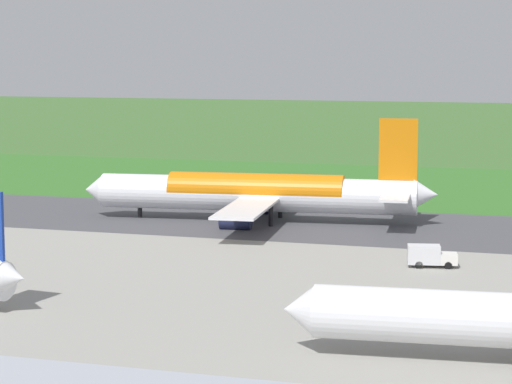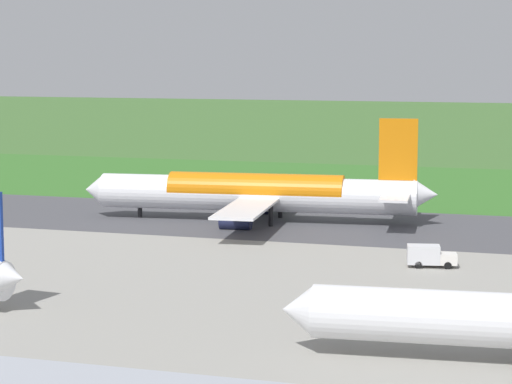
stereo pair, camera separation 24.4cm
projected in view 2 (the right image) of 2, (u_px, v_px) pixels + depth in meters
The scene contains 8 objects.
ground_plane at pixel (246, 221), 157.42m from camera, with size 800.00×800.00×0.00m, color #3D662D.
runway_asphalt at pixel (246, 221), 157.42m from camera, with size 600.00×31.62×0.06m, color #47474C.
apron_concrete at pixel (64, 314), 101.29m from camera, with size 440.00×110.00×0.05m, color gray.
grass_verge_foreground at pixel (314, 186), 198.61m from camera, with size 600.00×80.00×0.04m, color #346B27.
airliner_main at pixel (258, 193), 156.31m from camera, with size 54.15×44.38×15.88m.
service_truck_baggage at pixel (429, 256), 123.14m from camera, with size 6.12×3.32×2.65m.
no_stopping_sign at pixel (410, 183), 190.46m from camera, with size 0.60×0.10×2.79m.
traffic_cone_orange at pixel (395, 187), 195.76m from camera, with size 0.40×0.40×0.55m, color orange.
Camera 2 is at (-46.64, 148.31, 25.14)m, focal length 73.11 mm.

